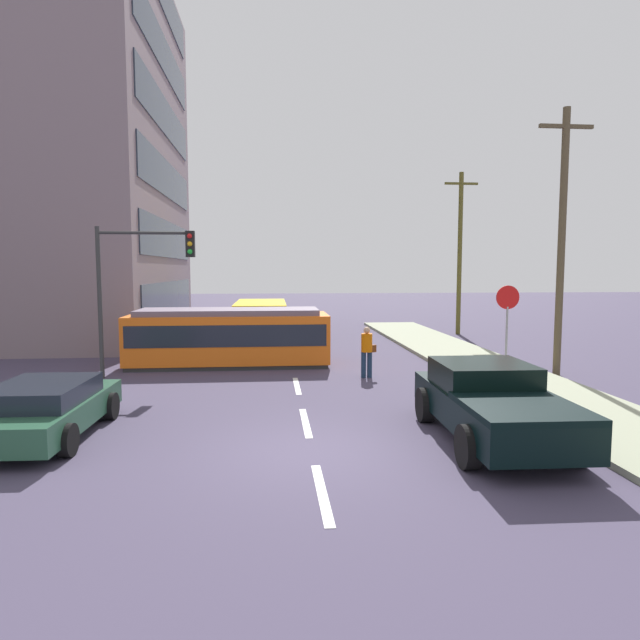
{
  "coord_description": "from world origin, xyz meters",
  "views": [
    {
      "loc": [
        -0.8,
        -10.3,
        3.53
      ],
      "look_at": [
        0.98,
        8.94,
        1.73
      ],
      "focal_mm": 30.62,
      "sensor_mm": 36.0,
      "label": 1
    }
  ],
  "objects_px": {
    "utility_pole_near": "(562,239)",
    "utility_pole_mid": "(460,251)",
    "pickup_truck_parked": "(491,403)",
    "traffic_light_mast": "(139,272)",
    "parked_sedan_near": "(45,408)",
    "stop_sign": "(507,311)",
    "parked_sedan_mid": "(170,336)",
    "streetcar_tram": "(229,336)",
    "pedestrian_crossing": "(367,349)",
    "city_bus": "(261,317)"
  },
  "relations": [
    {
      "from": "streetcar_tram",
      "to": "parked_sedan_near",
      "type": "bearing_deg",
      "value": -110.81
    },
    {
      "from": "parked_sedan_near",
      "to": "utility_pole_near",
      "type": "height_order",
      "value": "utility_pole_near"
    },
    {
      "from": "parked_sedan_mid",
      "to": "stop_sign",
      "type": "bearing_deg",
      "value": -31.53
    },
    {
      "from": "utility_pole_near",
      "to": "stop_sign",
      "type": "bearing_deg",
      "value": -168.94
    },
    {
      "from": "parked_sedan_near",
      "to": "parked_sedan_mid",
      "type": "xyz_separation_m",
      "value": [
        0.36,
        12.45,
        -0.0
      ]
    },
    {
      "from": "utility_pole_near",
      "to": "utility_pole_mid",
      "type": "xyz_separation_m",
      "value": [
        0.7,
        11.6,
        -0.01
      ]
    },
    {
      "from": "traffic_light_mast",
      "to": "utility_pole_mid",
      "type": "bearing_deg",
      "value": 36.58
    },
    {
      "from": "city_bus",
      "to": "parked_sedan_mid",
      "type": "xyz_separation_m",
      "value": [
        -3.91,
        -3.81,
        -0.45
      ]
    },
    {
      "from": "parked_sedan_mid",
      "to": "pickup_truck_parked",
      "type": "bearing_deg",
      "value": -56.65
    },
    {
      "from": "parked_sedan_mid",
      "to": "utility_pole_near",
      "type": "relative_size",
      "value": 0.53
    },
    {
      "from": "pickup_truck_parked",
      "to": "traffic_light_mast",
      "type": "xyz_separation_m",
      "value": [
        -8.73,
        7.44,
        2.66
      ]
    },
    {
      "from": "pedestrian_crossing",
      "to": "pickup_truck_parked",
      "type": "distance_m",
      "value": 6.9
    },
    {
      "from": "traffic_light_mast",
      "to": "utility_pole_mid",
      "type": "distance_m",
      "value": 18.01
    },
    {
      "from": "traffic_light_mast",
      "to": "utility_pole_near",
      "type": "xyz_separation_m",
      "value": [
        13.74,
        -0.89,
        1.08
      ]
    },
    {
      "from": "city_bus",
      "to": "utility_pole_near",
      "type": "bearing_deg",
      "value": -47.14
    },
    {
      "from": "streetcar_tram",
      "to": "utility_pole_mid",
      "type": "bearing_deg",
      "value": 36.23
    },
    {
      "from": "parked_sedan_near",
      "to": "stop_sign",
      "type": "relative_size",
      "value": 1.51
    },
    {
      "from": "city_bus",
      "to": "pickup_truck_parked",
      "type": "height_order",
      "value": "city_bus"
    },
    {
      "from": "city_bus",
      "to": "parked_sedan_mid",
      "type": "distance_m",
      "value": 5.48
    },
    {
      "from": "city_bus",
      "to": "utility_pole_mid",
      "type": "relative_size",
      "value": 0.69
    },
    {
      "from": "utility_pole_near",
      "to": "pickup_truck_parked",
      "type": "bearing_deg",
      "value": -127.36
    },
    {
      "from": "pedestrian_crossing",
      "to": "stop_sign",
      "type": "relative_size",
      "value": 0.58
    },
    {
      "from": "city_bus",
      "to": "parked_sedan_near",
      "type": "height_order",
      "value": "city_bus"
    },
    {
      "from": "streetcar_tram",
      "to": "pickup_truck_parked",
      "type": "height_order",
      "value": "streetcar_tram"
    },
    {
      "from": "pedestrian_crossing",
      "to": "parked_sedan_near",
      "type": "relative_size",
      "value": 0.38
    },
    {
      "from": "streetcar_tram",
      "to": "pickup_truck_parked",
      "type": "xyz_separation_m",
      "value": [
        6.03,
        -9.56,
        -0.28
      ]
    },
    {
      "from": "stop_sign",
      "to": "pedestrian_crossing",
      "type": "bearing_deg",
      "value": 172.62
    },
    {
      "from": "pedestrian_crossing",
      "to": "utility_pole_near",
      "type": "distance_m",
      "value": 7.33
    },
    {
      "from": "pedestrian_crossing",
      "to": "traffic_light_mast",
      "type": "relative_size",
      "value": 0.34
    },
    {
      "from": "streetcar_tram",
      "to": "utility_pole_mid",
      "type": "relative_size",
      "value": 0.83
    },
    {
      "from": "stop_sign",
      "to": "traffic_light_mast",
      "type": "relative_size",
      "value": 0.59
    },
    {
      "from": "parked_sedan_mid",
      "to": "utility_pole_near",
      "type": "xyz_separation_m",
      "value": [
        13.9,
        -6.96,
        3.91
      ]
    },
    {
      "from": "parked_sedan_near",
      "to": "stop_sign",
      "type": "distance_m",
      "value": 13.43
    },
    {
      "from": "pedestrian_crossing",
      "to": "parked_sedan_near",
      "type": "xyz_separation_m",
      "value": [
        -7.87,
        -5.69,
        -0.32
      ]
    },
    {
      "from": "streetcar_tram",
      "to": "pedestrian_crossing",
      "type": "height_order",
      "value": "streetcar_tram"
    },
    {
      "from": "city_bus",
      "to": "utility_pole_near",
      "type": "relative_size",
      "value": 0.69
    },
    {
      "from": "parked_sedan_mid",
      "to": "parked_sedan_near",
      "type": "bearing_deg",
      "value": -91.64
    },
    {
      "from": "parked_sedan_mid",
      "to": "city_bus",
      "type": "bearing_deg",
      "value": 44.31
    },
    {
      "from": "utility_pole_mid",
      "to": "city_bus",
      "type": "bearing_deg",
      "value": -175.61
    },
    {
      "from": "streetcar_tram",
      "to": "utility_pole_near",
      "type": "bearing_deg",
      "value": -15.21
    },
    {
      "from": "pedestrian_crossing",
      "to": "pickup_truck_parked",
      "type": "xyz_separation_m",
      "value": [
        1.38,
        -6.76,
        -0.15
      ]
    },
    {
      "from": "parked_sedan_mid",
      "to": "streetcar_tram",
      "type": "bearing_deg",
      "value": -54.07
    },
    {
      "from": "streetcar_tram",
      "to": "pedestrian_crossing",
      "type": "xyz_separation_m",
      "value": [
        4.64,
        -2.8,
        -0.14
      ]
    },
    {
      "from": "streetcar_tram",
      "to": "utility_pole_near",
      "type": "height_order",
      "value": "utility_pole_near"
    },
    {
      "from": "streetcar_tram",
      "to": "parked_sedan_mid",
      "type": "distance_m",
      "value": 4.91
    },
    {
      "from": "pedestrian_crossing",
      "to": "utility_pole_near",
      "type": "height_order",
      "value": "utility_pole_near"
    },
    {
      "from": "utility_pole_mid",
      "to": "pickup_truck_parked",
      "type": "bearing_deg",
      "value": -107.44
    },
    {
      "from": "stop_sign",
      "to": "traffic_light_mast",
      "type": "height_order",
      "value": "traffic_light_mast"
    },
    {
      "from": "stop_sign",
      "to": "utility_pole_near",
      "type": "bearing_deg",
      "value": 11.06
    },
    {
      "from": "pickup_truck_parked",
      "to": "utility_pole_near",
      "type": "distance_m",
      "value": 9.06
    }
  ]
}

